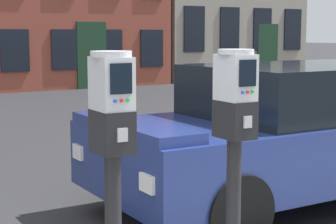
# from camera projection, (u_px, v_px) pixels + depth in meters

# --- Properties ---
(parking_meter_near_kerb) EXTENTS (0.23, 0.26, 1.51)m
(parking_meter_near_kerb) POSITION_uv_depth(u_px,v_px,m) (112.00, 141.00, 3.05)
(parking_meter_near_kerb) COLOR black
(parking_meter_near_kerb) RESTS_ON sidewalk_slab
(parking_meter_twin_adjacent) EXTENTS (0.23, 0.26, 1.51)m
(parking_meter_twin_adjacent) POSITION_uv_depth(u_px,v_px,m) (235.00, 127.00, 3.49)
(parking_meter_twin_adjacent) COLOR black
(parking_meter_twin_adjacent) RESTS_ON sidewalk_slab
(parked_car_silver_sedan) EXTENTS (4.48, 1.96, 1.42)m
(parked_car_silver_sedan) POSITION_uv_depth(u_px,v_px,m) (304.00, 129.00, 6.07)
(parked_car_silver_sedan) COLOR navy
(parked_car_silver_sedan) RESTS_ON ground_plane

